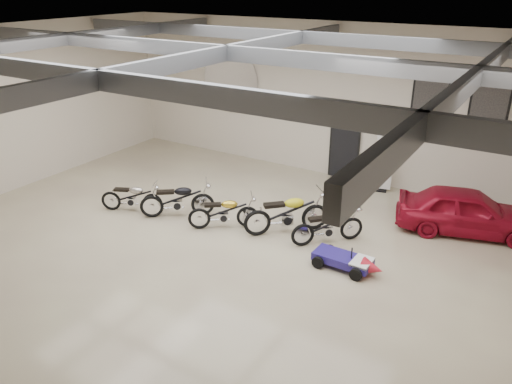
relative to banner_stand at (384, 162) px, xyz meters
The scene contains 18 objects.
floor 5.93m from the banner_stand, 109.99° to the right, with size 16.00×12.00×0.01m, color #BFB792.
ceiling 7.10m from the banner_stand, 109.99° to the right, with size 16.00×12.00×0.01m, color gray.
back_wall 2.56m from the banner_stand, 165.97° to the left, with size 16.00×0.02×5.00m, color beige.
left_wall 11.51m from the banner_stand, 151.19° to the right, with size 0.02×12.00×5.00m, color beige.
ceiling_beams 6.96m from the banner_stand, 109.99° to the right, with size 15.80×11.80×0.32m, color #595C61, non-canonical shape.
door 1.57m from the banner_stand, 163.31° to the left, with size 0.92×0.08×2.10m, color black.
logo_plaque 6.29m from the banner_stand, behind, with size 2.30×0.06×1.16m, color silver, non-canonical shape.
poster_left 2.38m from the banner_stand, 24.72° to the left, with size 1.05×0.08×1.35m, color black, non-canonical shape.
poster_mid 3.38m from the banner_stand, 10.04° to the left, with size 1.05×0.08×1.35m, color black, non-canonical shape.
oil_sign 0.85m from the banner_stand, 102.61° to the left, with size 0.72×0.10×0.72m, color white, non-canonical shape.
banner_stand is the anchor object (origin of this frame).
motorcycle_silver 7.68m from the banner_stand, 137.46° to the right, with size 1.77×0.55×0.92m, color silver, non-canonical shape.
motorcycle_black 6.43m from the banner_stand, 132.27° to the right, with size 2.02×0.63×1.05m, color silver, non-canonical shape.
motorcycle_gold 5.46m from the banner_stand, 121.06° to the right, with size 1.85×0.57×0.96m, color silver, non-canonical shape.
motorcycle_yellow 4.21m from the banner_stand, 107.30° to the right, with size 2.24×0.69×1.16m, color silver, non-canonical shape.
motorcycle_red 3.97m from the banner_stand, 91.48° to the right, with size 1.89×0.59×0.98m, color silver, non-canonical shape.
go_kart 4.99m from the banner_stand, 80.16° to the right, with size 1.66×0.75×0.60m, color navy, non-canonical shape.
vintage_car 3.17m from the banner_stand, 28.51° to the right, with size 3.57×1.44×1.22m, color maroon.
Camera 1 is at (6.22, -8.89, 6.23)m, focal length 35.00 mm.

